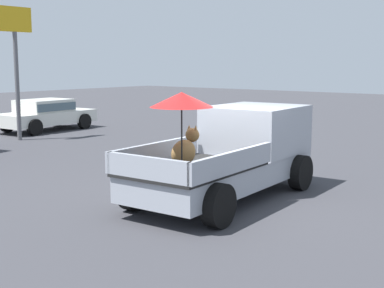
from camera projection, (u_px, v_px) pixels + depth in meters
ground_plane at (223, 199)px, 11.51m from camera, size 80.00×80.00×0.00m
pickup_truck_main at (234, 152)px, 11.71m from camera, size 5.16×2.50×2.35m
parked_sedan_near at (45, 113)px, 22.94m from camera, size 4.41×2.21×1.33m
motel_sign at (15, 47)px, 19.72m from camera, size 1.40×0.16×4.89m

